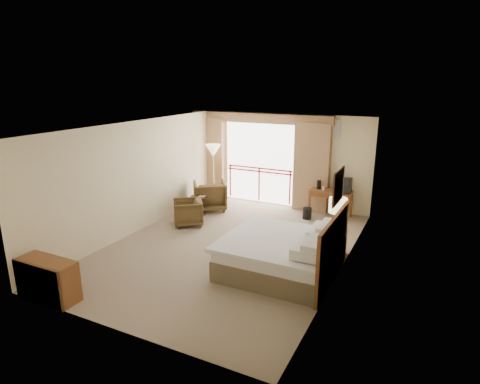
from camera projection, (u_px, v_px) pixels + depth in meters
The scene contains 29 objects.
floor at pixel (229, 247), 9.03m from camera, with size 7.00×7.00×0.00m, color #84715B.
ceiling at pixel (228, 126), 8.29m from camera, with size 7.00×7.00×0.00m, color white.
wall_back at pixel (285, 160), 11.68m from camera, with size 5.00×5.00×0.00m, color beige.
wall_front at pixel (113, 248), 5.65m from camera, with size 5.00×5.00×0.00m, color beige.
wall_left at pixel (138, 177), 9.73m from camera, with size 7.00×7.00×0.00m, color beige.
wall_right at pixel (345, 205), 7.59m from camera, with size 7.00×7.00×0.00m, color beige.
balcony_door at pixel (260, 163), 12.04m from camera, with size 2.40×2.40×0.00m, color white.
balcony_railing at pixel (259, 176), 12.13m from camera, with size 2.09×0.03×1.02m.
curtain_left at pixel (210, 158), 12.63m from camera, with size 1.00×0.26×2.50m, color #8C6546.
curtain_right at pixel (312, 168), 11.21m from camera, with size 1.00×0.26×2.50m, color #8C6546.
valance at pixel (259, 118), 11.59m from camera, with size 4.40×0.22×0.28m, color #8C6546.
hvac_vent at pixel (331, 129), 10.82m from camera, with size 0.50×0.04×0.50m, color silver.
bed at pixel (283, 254), 7.77m from camera, with size 2.13×2.06×0.97m.
headboard at pixel (333, 250), 7.29m from camera, with size 0.06×2.10×1.30m, color #5F2E12.
framed_art at pixel (338, 186), 6.95m from camera, with size 0.04×0.72×0.60m.
nightstand at pixel (335, 242), 8.56m from camera, with size 0.40×0.47×0.57m, color #5F2E12.
table_lamp at pixel (338, 206), 8.38m from camera, with size 0.38×0.38×0.66m.
phone at pixel (332, 230), 8.36m from camera, with size 0.20×0.15×0.09m, color black.
desk at pixel (331, 196), 10.91m from camera, with size 1.13×0.54×0.74m.
tv at pixel (343, 185), 10.64m from camera, with size 0.42×0.34×0.38m.
coffee_maker at pixel (319, 185), 10.94m from camera, with size 0.11×0.11×0.25m, color black.
cup at pixel (324, 188), 10.85m from camera, with size 0.08×0.08×0.11m, color white.
wastebasket at pixel (307, 213), 10.80m from camera, with size 0.24×0.24×0.31m, color black.
armchair_far at pixel (210, 209), 11.61m from camera, with size 0.89×0.91×0.83m, color #443218.
armchair_near at pixel (188, 225), 10.40m from camera, with size 0.71×0.73×0.66m, color #443218.
side_table at pixel (199, 202), 11.08m from camera, with size 0.48×0.48×0.53m.
book at pixel (199, 196), 11.04m from camera, with size 0.18×0.24×0.02m, color white.
floor_lamp at pixel (213, 153), 11.90m from camera, with size 0.45×0.45×1.77m.
dresser at pixel (47, 280), 6.80m from camera, with size 1.08×0.46×0.72m.
Camera 1 is at (3.93, -7.37, 3.65)m, focal length 30.00 mm.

